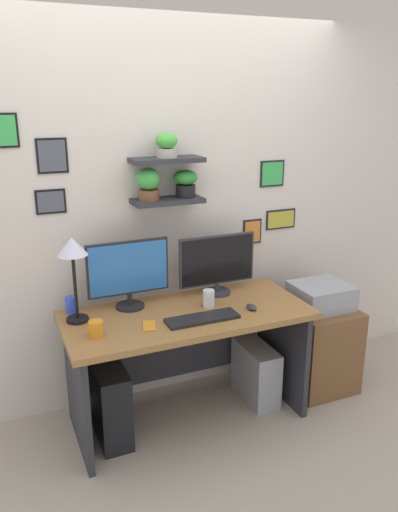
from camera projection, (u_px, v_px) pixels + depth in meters
name	position (u px, v px, depth m)	size (l,w,h in m)	color
ground_plane	(188.00, 417.00, 3.37)	(8.00, 8.00, 0.00)	tan
back_wall_assembly	(162.00, 202.00, 3.34)	(4.40, 0.24, 2.70)	beige
desk	(184.00, 340.00, 3.25)	(1.51, 0.68, 0.75)	#9E6B38
monitor_left	(128.00, 272.00, 3.15)	(0.51, 0.18, 0.43)	black
monitor_right	(217.00, 263.00, 3.38)	(0.53, 0.18, 0.40)	#2D2D33
keyboard	(202.00, 318.00, 3.03)	(0.44, 0.14, 0.02)	black
computer_mouse	(251.00, 307.00, 3.17)	(0.06, 0.09, 0.03)	#2D2D33
desk_lamp	(73.00, 255.00, 2.89)	(0.17, 0.17, 0.51)	black
cell_phone	(149.00, 326.00, 2.94)	(0.07, 0.14, 0.01)	orange
coffee_mug	(96.00, 329.00, 2.81)	(0.08, 0.08, 0.09)	orange
pen_cup	(71.00, 305.00, 3.12)	(0.07, 0.07, 0.10)	blue
water_cup	(209.00, 298.00, 3.20)	(0.07, 0.07, 0.11)	white
drawer_cabinet	(317.00, 346.00, 3.67)	(0.44, 0.50, 0.60)	brown
printer	(321.00, 296.00, 3.55)	(0.38, 0.34, 0.17)	#9E9EA3
computer_tower_left	(110.00, 402.00, 3.10)	(0.18, 0.40, 0.48)	black
computer_tower_right	(256.00, 372.00, 3.53)	(0.18, 0.40, 0.39)	#99999E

